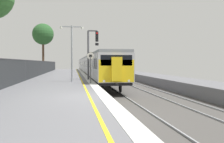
% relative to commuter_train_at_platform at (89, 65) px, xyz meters
% --- Properties ---
extents(ground, '(17.40, 110.00, 1.21)m').
position_rel_commuter_train_at_platform_xyz_m(ground, '(0.54, -38.20, -1.88)').
color(ground, slate).
extents(commuter_train_at_platform, '(2.83, 64.36, 3.81)m').
position_rel_commuter_train_at_platform_xyz_m(commuter_train_at_platform, '(0.00, 0.00, 0.00)').
color(commuter_train_at_platform, '#B7B7BC').
rests_on(commuter_train_at_platform, ground).
extents(signal_gantry, '(1.10, 0.24, 4.82)m').
position_rel_commuter_train_at_platform_xyz_m(signal_gantry, '(-1.47, -25.86, 1.75)').
color(signal_gantry, '#47474C').
rests_on(signal_gantry, ground).
extents(speed_limit_sign, '(0.59, 0.08, 2.48)m').
position_rel_commuter_train_at_platform_xyz_m(speed_limit_sign, '(-1.85, -30.54, 0.32)').
color(speed_limit_sign, '#59595B').
rests_on(speed_limit_sign, ground).
extents(platform_lamp_mid, '(2.00, 0.20, 4.85)m').
position_rel_commuter_train_at_platform_xyz_m(platform_lamp_mid, '(-3.32, -28.40, 1.65)').
color(platform_lamp_mid, '#93999E').
rests_on(platform_lamp_mid, ground).
extents(background_tree_right, '(4.01, 4.01, 9.11)m').
position_rel_commuter_train_at_platform_xyz_m(background_tree_right, '(-8.97, -1.42, 5.68)').
color(background_tree_right, '#473323').
rests_on(background_tree_right, ground).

